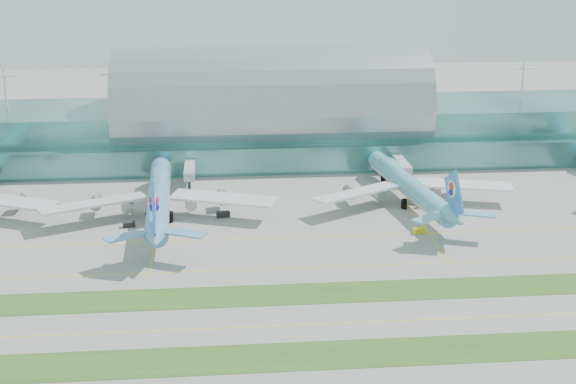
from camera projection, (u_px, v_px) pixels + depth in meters
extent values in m
plane|color=gray|center=(308.00, 297.00, 194.52)|extent=(700.00, 700.00, 0.00)
cube|color=#3D7A75|center=(271.00, 130.00, 314.47)|extent=(340.00, 42.00, 20.00)
cube|color=#3D7A75|center=(276.00, 159.00, 293.30)|extent=(340.00, 8.00, 10.00)
ellipsoid|color=#9EA5A8|center=(271.00, 105.00, 311.35)|extent=(340.00, 46.20, 16.17)
cylinder|color=white|center=(271.00, 85.00, 308.86)|extent=(0.80, 0.80, 16.00)
cube|color=#B2B7B7|center=(190.00, 169.00, 280.15)|extent=(3.50, 22.00, 3.00)
cylinder|color=black|center=(189.00, 187.00, 271.77)|extent=(1.00, 1.00, 4.00)
cube|color=#B2B7B7|center=(401.00, 163.00, 286.41)|extent=(3.50, 22.00, 3.00)
cylinder|color=black|center=(407.00, 181.00, 278.03)|extent=(1.00, 1.00, 4.00)
cube|color=#2D591E|center=(323.00, 355.00, 168.00)|extent=(420.00, 12.00, 0.08)
cube|color=#2D591E|center=(307.00, 294.00, 196.40)|extent=(420.00, 12.00, 0.08)
cube|color=yellow|center=(315.00, 324.00, 181.26)|extent=(420.00, 0.35, 0.01)
cube|color=yellow|center=(300.00, 268.00, 211.55)|extent=(420.00, 0.35, 0.01)
cube|color=yellow|center=(293.00, 237.00, 232.38)|extent=(420.00, 0.35, 0.01)
cube|color=silver|center=(11.00, 202.00, 245.26)|extent=(30.74, 19.69, 1.24)
cylinder|color=gray|center=(2.00, 202.00, 250.95)|extent=(3.72, 5.73, 3.44)
cylinder|color=#5992C5|center=(159.00, 197.00, 246.40)|extent=(9.60, 67.53, 6.73)
ellipsoid|color=#5992C5|center=(160.00, 174.00, 263.58)|extent=(7.26, 20.72, 4.80)
cone|color=#5992C5|center=(161.00, 165.00, 280.57)|extent=(6.96, 5.71, 6.73)
cone|color=#5992C5|center=(155.00, 238.00, 210.20)|extent=(6.81, 10.03, 6.39)
cube|color=silver|center=(93.00, 204.00, 242.07)|extent=(33.03, 20.92, 1.33)
cylinder|color=#979B9F|center=(112.00, 204.00, 248.91)|extent=(3.94, 6.12, 3.69)
cube|color=silver|center=(223.00, 198.00, 246.91)|extent=(33.43, 18.60, 1.33)
cylinder|color=#979B9F|center=(206.00, 200.00, 252.54)|extent=(3.94, 6.12, 3.69)
cube|color=blue|center=(154.00, 211.00, 210.12)|extent=(1.26, 14.28, 15.65)
cylinder|color=white|center=(154.00, 204.00, 210.63)|extent=(1.20, 5.25, 5.21)
cylinder|color=black|center=(161.00, 188.00, 272.06)|extent=(1.95, 1.95, 3.26)
cylinder|color=black|center=(149.00, 218.00, 243.46)|extent=(1.95, 1.95, 3.26)
cylinder|color=black|center=(170.00, 217.00, 244.27)|extent=(1.95, 1.95, 3.26)
cylinder|color=#59ACC5|center=(409.00, 186.00, 259.08)|extent=(15.21, 63.47, 6.32)
ellipsoid|color=#59ACC5|center=(390.00, 166.00, 274.92)|extent=(8.66, 19.87, 4.50)
cone|color=#59ACC5|center=(374.00, 158.00, 290.59)|extent=(6.98, 5.94, 6.32)
cone|color=#59ACC5|center=(456.00, 219.00, 225.68)|extent=(7.24, 9.93, 6.01)
cube|color=white|center=(357.00, 193.00, 253.34)|extent=(30.31, 22.00, 1.25)
cylinder|color=gray|center=(365.00, 193.00, 260.10)|extent=(4.23, 6.04, 3.47)
cube|color=white|center=(464.00, 185.00, 261.30)|extent=(31.53, 14.78, 1.25)
cylinder|color=gray|center=(444.00, 187.00, 266.06)|extent=(4.23, 6.04, 3.47)
cube|color=#2E7CCD|center=(454.00, 195.00, 225.57)|extent=(2.50, 13.35, 14.70)
cylinder|color=white|center=(453.00, 189.00, 226.03)|extent=(1.60, 4.97, 4.89)
cylinder|color=black|center=(383.00, 178.00, 282.76)|extent=(1.84, 1.84, 3.06)
cylinder|color=black|center=(404.00, 204.00, 256.10)|extent=(1.84, 1.84, 3.06)
cylinder|color=black|center=(422.00, 203.00, 257.43)|extent=(1.84, 1.84, 3.06)
cube|color=black|center=(129.00, 224.00, 240.39)|extent=(3.92, 2.36, 1.57)
cube|color=black|center=(223.00, 214.00, 248.49)|extent=(4.34, 2.40, 1.81)
cube|color=#CFC20C|center=(419.00, 231.00, 235.34)|extent=(3.49, 2.42, 1.65)
cube|color=black|center=(450.00, 210.00, 253.11)|extent=(3.41, 2.20, 1.54)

